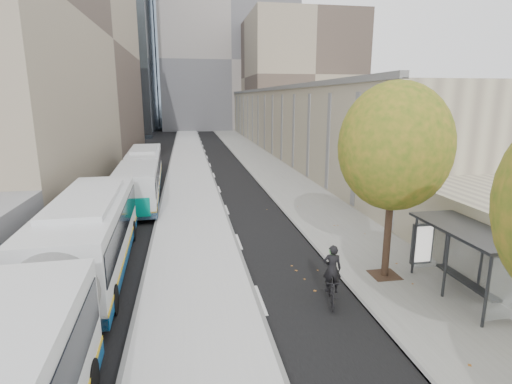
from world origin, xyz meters
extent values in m
cube|color=silver|center=(-3.88, 35.00, 0.07)|extent=(4.25, 150.00, 0.15)
cube|color=gray|center=(4.12, 35.00, 0.04)|extent=(4.75, 150.00, 0.08)
cube|color=gray|center=(15.50, 64.00, 4.00)|extent=(18.00, 92.00, 8.00)
cube|color=gray|center=(6.00, 96.00, 15.00)|extent=(30.00, 18.00, 30.00)
cube|color=#383A3F|center=(5.50, 11.00, 2.56)|extent=(1.90, 4.40, 0.10)
cylinder|color=#383A3F|center=(4.80, 9.00, 1.28)|extent=(0.10, 0.10, 2.40)
cube|color=silver|center=(6.22, 11.00, 1.33)|extent=(0.04, 4.00, 2.10)
cylinder|color=black|center=(3.60, 13.00, 1.70)|extent=(0.28, 0.28, 3.24)
sphere|color=#355B14|center=(3.60, 13.00, 5.26)|extent=(4.20, 4.20, 4.20)
cube|color=silver|center=(-7.86, 11.25, 1.54)|extent=(3.33, 18.54, 3.08)
cube|color=black|center=(-7.86, 11.25, 2.10)|extent=(3.36, 17.80, 1.07)
cube|color=silver|center=(-7.41, 29.89, 1.40)|extent=(3.09, 16.90, 2.80)
cube|color=black|center=(-7.41, 29.89, 1.92)|extent=(3.12, 16.23, 0.97)
cube|color=#017767|center=(-7.41, 21.51, 1.07)|extent=(1.78, 0.13, 1.08)
imported|color=black|center=(0.72, 11.32, 0.51)|extent=(0.90, 1.76, 1.02)
imported|color=black|center=(0.72, 11.32, 1.32)|extent=(0.71, 0.56, 1.71)
sphere|color=#4DA04C|center=(0.72, 11.32, 1.96)|extent=(0.27, 0.27, 0.27)
imported|color=silver|center=(-7.86, 41.42, 0.60)|extent=(2.22, 3.78, 1.21)
camera|label=1|loc=(-4.03, -0.74, 7.01)|focal=28.00mm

